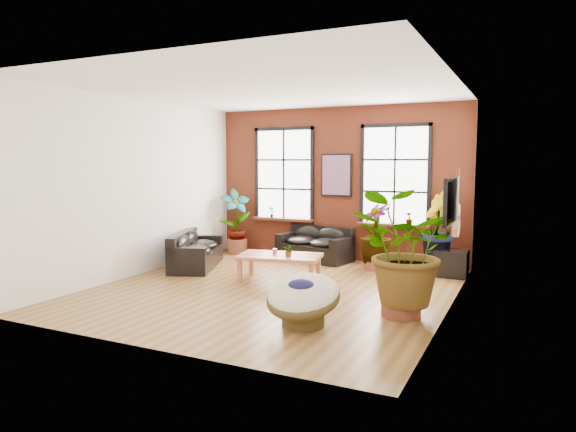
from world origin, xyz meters
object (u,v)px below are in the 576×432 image
object	(u,v)px
sofa_left	(194,251)
sofa_back	(316,245)
papasan_chair	(303,298)
coffee_table	(280,258)

from	to	relation	value
sofa_left	sofa_back	bearing A→B (deg)	-70.22
sofa_back	papasan_chair	distance (m)	4.79
sofa_back	coffee_table	bearing A→B (deg)	-74.27
sofa_left	papasan_chair	bearing A→B (deg)	-147.52
papasan_chair	sofa_left	bearing A→B (deg)	145.42
sofa_back	coffee_table	xyz separation A→B (m)	(0.16, -2.19, 0.09)
sofa_back	papasan_chair	world-z (taller)	sofa_back
sofa_left	coffee_table	size ratio (longest dim) A/B	1.22
papasan_chair	coffee_table	bearing A→B (deg)	123.93
coffee_table	papasan_chair	bearing A→B (deg)	-68.22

